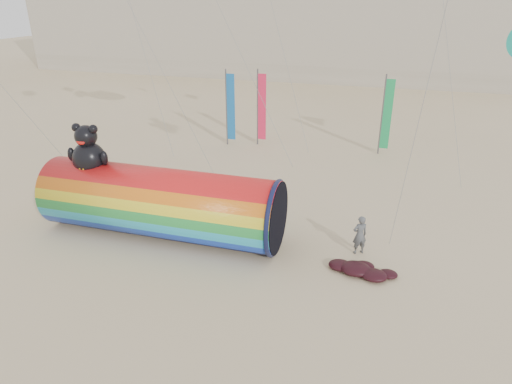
# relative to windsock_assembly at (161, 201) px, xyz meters

# --- Properties ---
(ground) EXTENTS (160.00, 160.00, 0.00)m
(ground) POSITION_rel_windsock_assembly_xyz_m (3.69, -1.13, -1.60)
(ground) COLOR #CCB58C
(ground) RESTS_ON ground
(windsock_assembly) EXTENTS (10.49, 3.20, 4.84)m
(windsock_assembly) POSITION_rel_windsock_assembly_xyz_m (0.00, 0.00, 0.00)
(windsock_assembly) COLOR red
(windsock_assembly) RESTS_ON ground
(kite_handler) EXTENTS (0.73, 0.66, 1.69)m
(kite_handler) POSITION_rel_windsock_assembly_xyz_m (8.46, 0.81, -0.76)
(kite_handler) COLOR #505357
(kite_handler) RESTS_ON ground
(fabric_bundle) EXTENTS (2.62, 1.35, 0.41)m
(fabric_bundle) POSITION_rel_windsock_assembly_xyz_m (8.69, -0.69, -1.43)
(fabric_bundle) COLOR #3A0A13
(fabric_bundle) RESTS_ON ground
(festival_banners) EXTENTS (10.91, 1.07, 5.20)m
(festival_banners) POSITION_rel_windsock_assembly_xyz_m (2.66, 13.54, 1.03)
(festival_banners) COLOR #59595E
(festival_banners) RESTS_ON ground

